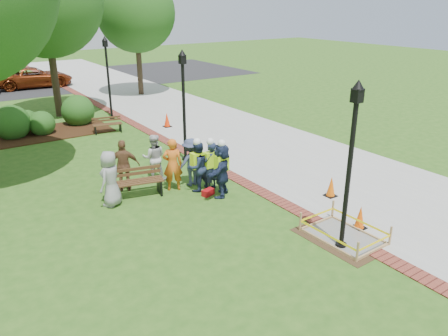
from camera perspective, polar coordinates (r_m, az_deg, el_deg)
ground at (r=12.89m, az=1.18°, el=-6.18°), size 100.00×100.00×0.00m
sidewalk at (r=23.34m, az=-3.09°, el=6.30°), size 6.00×60.00×0.02m
brick_edging at (r=21.89m, az=-10.39°, el=5.02°), size 0.50×60.00×0.03m
mulch_bed at (r=22.42m, az=-23.68°, el=3.97°), size 7.00×3.00×0.05m
parking_lot at (r=37.40m, az=-23.99°, el=10.08°), size 36.00×12.00×0.01m
wet_concrete_pad at (r=12.04m, az=15.38°, el=-7.82°), size 1.75×2.34×0.55m
bench_near at (r=14.24m, az=-11.27°, el=-2.60°), size 1.75×0.91×0.91m
bench_far at (r=21.65m, az=-14.95°, el=5.08°), size 1.42×0.70×0.73m
cone_front at (r=12.58m, az=17.33°, el=-6.25°), size 0.34×0.34×0.68m
cone_back at (r=14.35m, az=13.81°, el=-2.43°), size 0.35×0.35×0.69m
cone_far at (r=22.04m, az=-7.46°, el=6.21°), size 0.37×0.37×0.74m
toolbox at (r=14.13m, az=-2.09°, el=-3.19°), size 0.46×0.34×0.21m
lamp_near at (r=10.71m, az=16.22°, el=1.61°), size 0.28×0.28×4.26m
lamp_mid at (r=16.73m, az=-5.30°, el=9.11°), size 0.28×0.28×4.26m
lamp_far at (r=23.94m, az=-14.95°, el=12.05°), size 0.28×0.28×4.26m
tree_right at (r=30.04m, az=-11.45°, el=19.26°), size 5.01×5.01×7.75m
shrub_b at (r=22.43m, az=-25.70°, el=3.61°), size 1.64×1.64×1.64m
shrub_c at (r=22.43m, az=-22.51°, el=4.10°), size 1.21×1.21×1.21m
shrub_d at (r=23.68m, az=-18.34°, el=5.45°), size 1.62×1.62×1.62m
shrub_e at (r=23.53m, az=-24.15°, el=4.58°), size 1.07×1.07×1.07m
casual_person_a at (r=13.61m, az=-14.63°, el=-1.37°), size 0.66×0.62×1.74m
casual_person_b at (r=14.35m, az=-6.73°, el=0.43°), size 0.66×0.56×1.77m
casual_person_c at (r=15.26m, az=-9.13°, el=1.32°), size 0.63×0.54×1.65m
casual_person_d at (r=14.60m, az=-12.93°, el=0.30°), size 0.65×0.56×1.73m
casual_person_e at (r=14.71m, az=-4.32°, el=0.76°), size 0.53×0.35×1.64m
hivis_worker_a at (r=13.80m, az=-0.32°, el=-0.04°), size 0.66×0.64×1.89m
hivis_worker_b at (r=14.31m, az=-1.77°, el=0.53°), size 0.61×0.51×1.78m
hivis_worker_c at (r=14.22m, az=-3.49°, el=0.41°), size 0.58×0.43×1.81m
parked_car_c at (r=35.46m, az=-23.35°, el=9.66°), size 2.39×4.97×1.58m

